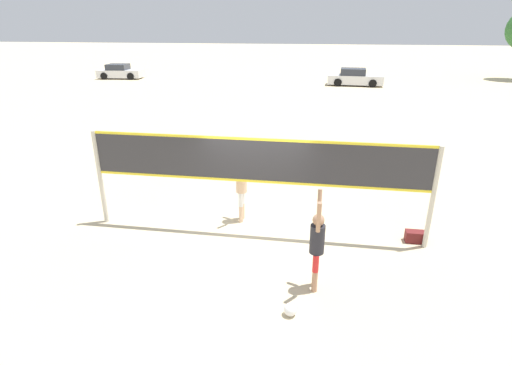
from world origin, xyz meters
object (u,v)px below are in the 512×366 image
(volleyball_net, at_px, (256,167))
(gear_bag, at_px, (415,237))
(volleyball, at_px, (290,310))
(player_blocker, at_px, (241,184))
(player_spiker, at_px, (317,242))
(parked_car_near, at_px, (120,72))
(parked_car_mid, at_px, (355,78))

(volleyball_net, distance_m, gear_bag, 4.14)
(volleyball, relative_size, gear_bag, 0.53)
(volleyball, bearing_deg, player_blocker, 114.08)
(player_spiker, relative_size, gear_bag, 4.46)
(volleyball_net, distance_m, parked_car_near, 32.91)
(player_blocker, distance_m, parked_car_near, 32.08)
(player_blocker, relative_size, gear_bag, 4.47)
(player_blocker, bearing_deg, parked_car_near, -147.76)
(gear_bag, bearing_deg, player_spiker, -136.52)
(player_blocker, height_order, parked_car_near, player_blocker)
(player_spiker, xyz_separation_m, parked_car_near, (-19.09, 29.78, -0.44))
(player_spiker, distance_m, volleyball, 1.33)
(volleyball_net, relative_size, gear_bag, 18.13)
(volleyball_net, height_order, player_spiker, volleyball_net)
(player_blocker, height_order, gear_bag, player_blocker)
(volleyball_net, distance_m, player_spiker, 2.59)
(gear_bag, bearing_deg, parked_car_near, 127.82)
(parked_car_mid, bearing_deg, volleyball, -92.20)
(player_spiker, relative_size, volleyball, 8.49)
(parked_car_mid, bearing_deg, parked_car_near, -179.33)
(parked_car_near, xyz_separation_m, parked_car_mid, (21.68, -1.10, 0.02))
(volleyball, height_order, parked_car_mid, parked_car_mid)
(volleyball, bearing_deg, parked_car_mid, 84.21)
(player_spiker, bearing_deg, parked_car_mid, -5.16)
(volleyball_net, xyz_separation_m, gear_bag, (3.81, 0.20, -1.61))
(gear_bag, distance_m, parked_car_near, 34.92)
(gear_bag, relative_size, parked_car_near, 0.11)
(volleyball_net, relative_size, volleyball, 34.47)
(volleyball, xyz_separation_m, parked_car_near, (-18.69, 30.65, 0.48))
(volleyball_net, bearing_deg, parked_car_near, 122.35)
(player_spiker, height_order, gear_bag, player_spiker)
(volleyball_net, height_order, gear_bag, volleyball_net)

